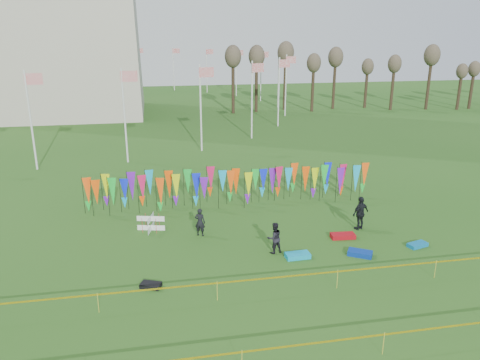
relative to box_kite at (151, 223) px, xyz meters
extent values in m
plane|color=#235016|center=(4.87, -5.69, -0.45)|extent=(160.00, 160.00, 0.00)
cylinder|color=silver|center=(18.87, 42.31, 3.55)|extent=(0.16, 0.16, 8.00)
plane|color=red|center=(19.47, 42.31, 6.85)|extent=(1.40, 0.00, 1.40)
cylinder|color=silver|center=(17.91, 49.56, 3.55)|extent=(0.16, 0.16, 8.00)
plane|color=red|center=(18.51, 49.56, 6.85)|extent=(1.40, 0.00, 1.40)
cylinder|color=silver|center=(15.12, 56.31, 3.55)|extent=(0.16, 0.16, 8.00)
plane|color=red|center=(15.72, 56.31, 6.85)|extent=(1.40, 0.00, 1.40)
cylinder|color=silver|center=(10.67, 62.11, 3.55)|extent=(0.16, 0.16, 8.00)
plane|color=red|center=(11.27, 62.11, 6.85)|extent=(1.40, 0.00, 1.40)
cylinder|color=silver|center=(4.87, 66.56, 3.55)|extent=(0.16, 0.16, 8.00)
plane|color=red|center=(5.47, 66.56, 6.85)|extent=(1.40, 0.00, 1.40)
cylinder|color=silver|center=(-1.88, 69.36, 3.55)|extent=(0.16, 0.16, 8.00)
plane|color=red|center=(-1.28, 69.36, 6.85)|extent=(1.40, 0.00, 1.40)
cylinder|color=silver|center=(-9.13, 70.31, 3.55)|extent=(0.16, 0.16, 8.00)
plane|color=red|center=(-8.53, 70.31, 6.85)|extent=(1.40, 0.00, 1.40)
cylinder|color=silver|center=(-16.38, 69.36, 3.55)|extent=(0.16, 0.16, 8.00)
plane|color=red|center=(-15.78, 69.36, 6.85)|extent=(1.40, 0.00, 1.40)
cylinder|color=silver|center=(-23.13, 66.56, 3.55)|extent=(0.16, 0.16, 8.00)
plane|color=red|center=(-22.53, 66.56, 6.85)|extent=(1.40, 0.00, 1.40)
cylinder|color=silver|center=(-9.13, 14.31, 3.55)|extent=(0.16, 0.16, 8.00)
plane|color=red|center=(-8.53, 14.31, 6.85)|extent=(1.40, 0.00, 1.40)
cylinder|color=silver|center=(-1.88, 15.26, 3.55)|extent=(0.16, 0.16, 8.00)
plane|color=red|center=(-1.28, 15.26, 6.85)|extent=(1.40, 0.00, 1.40)
cylinder|color=silver|center=(4.87, 18.06, 3.55)|extent=(0.16, 0.16, 8.00)
plane|color=red|center=(5.47, 18.06, 6.85)|extent=(1.40, 0.00, 1.40)
cylinder|color=silver|center=(10.67, 22.51, 3.55)|extent=(0.16, 0.16, 8.00)
plane|color=red|center=(11.27, 22.51, 6.85)|extent=(1.40, 0.00, 1.40)
cylinder|color=silver|center=(15.12, 28.31, 3.55)|extent=(0.16, 0.16, 8.00)
plane|color=red|center=(15.72, 28.31, 6.85)|extent=(1.40, 0.00, 1.40)
cylinder|color=silver|center=(17.91, 35.06, 3.55)|extent=(0.16, 0.16, 8.00)
plane|color=red|center=(18.51, 35.06, 6.85)|extent=(1.40, 0.00, 1.40)
cylinder|color=black|center=(-4.13, 3.29, 0.74)|extent=(0.03, 0.03, 2.37)
cone|color=#FF510E|center=(-3.85, 3.29, 1.04)|extent=(0.64, 0.64, 1.60)
cylinder|color=black|center=(-3.57, 3.29, 0.74)|extent=(0.03, 0.03, 2.37)
cone|color=#F84C07|center=(-3.29, 3.29, 1.04)|extent=(0.64, 0.64, 1.60)
cylinder|color=black|center=(-3.01, 3.29, 0.74)|extent=(0.03, 0.03, 2.37)
cone|color=#CBDB0B|center=(-2.73, 3.29, 1.04)|extent=(0.64, 0.64, 1.60)
cylinder|color=black|center=(-2.44, 3.29, 0.74)|extent=(0.03, 0.03, 2.37)
cone|color=green|center=(-2.16, 3.29, 1.04)|extent=(0.64, 0.64, 1.60)
cylinder|color=black|center=(-1.88, 3.29, 0.74)|extent=(0.03, 0.03, 2.37)
cone|color=#0E21F2|center=(-1.60, 3.29, 1.04)|extent=(0.64, 0.64, 1.60)
cylinder|color=black|center=(-1.32, 3.29, 0.74)|extent=(0.03, 0.03, 2.37)
cone|color=#6C15B8|center=(-1.04, 3.29, 1.04)|extent=(0.64, 0.64, 1.60)
cylinder|color=black|center=(-0.76, 3.29, 0.74)|extent=(0.03, 0.03, 2.37)
cone|color=#D11754|center=(-0.48, 3.29, 1.04)|extent=(0.64, 0.64, 1.60)
cylinder|color=black|center=(-0.19, 3.29, 0.74)|extent=(0.03, 0.03, 2.37)
cone|color=#0EA1D6|center=(0.09, 3.29, 1.04)|extent=(0.64, 0.64, 1.60)
cylinder|color=black|center=(0.37, 3.29, 0.74)|extent=(0.03, 0.03, 2.37)
cone|color=#FF510E|center=(0.65, 3.29, 1.04)|extent=(0.64, 0.64, 1.60)
cylinder|color=black|center=(0.93, 3.29, 0.74)|extent=(0.03, 0.03, 2.37)
cone|color=#F84C07|center=(1.21, 3.29, 1.04)|extent=(0.64, 0.64, 1.60)
cylinder|color=black|center=(1.49, 3.29, 0.74)|extent=(0.03, 0.03, 2.37)
cone|color=#CBDB0B|center=(1.77, 3.29, 1.04)|extent=(0.64, 0.64, 1.60)
cylinder|color=black|center=(2.06, 3.29, 0.74)|extent=(0.03, 0.03, 2.37)
cone|color=green|center=(2.34, 3.29, 1.04)|extent=(0.64, 0.64, 1.60)
cylinder|color=black|center=(2.62, 3.29, 0.74)|extent=(0.03, 0.03, 2.37)
cone|color=#0E21F2|center=(2.90, 3.29, 1.04)|extent=(0.64, 0.64, 1.60)
cylinder|color=black|center=(3.18, 3.29, 0.74)|extent=(0.03, 0.03, 2.37)
cone|color=#6C15B8|center=(3.46, 3.29, 1.04)|extent=(0.64, 0.64, 1.60)
cylinder|color=black|center=(3.74, 3.29, 0.74)|extent=(0.03, 0.03, 2.37)
cone|color=#D11754|center=(4.02, 3.29, 1.04)|extent=(0.64, 0.64, 1.60)
cylinder|color=black|center=(4.31, 3.29, 0.74)|extent=(0.03, 0.03, 2.37)
cone|color=#0EA1D6|center=(4.59, 3.29, 1.04)|extent=(0.64, 0.64, 1.60)
cylinder|color=black|center=(4.87, 3.29, 0.74)|extent=(0.03, 0.03, 2.37)
cone|color=#FF510E|center=(5.15, 3.29, 1.04)|extent=(0.64, 0.64, 1.60)
cylinder|color=black|center=(5.43, 3.29, 0.74)|extent=(0.03, 0.03, 2.37)
cone|color=#F84C07|center=(5.71, 3.29, 1.04)|extent=(0.64, 0.64, 1.60)
cylinder|color=black|center=(5.99, 3.29, 0.74)|extent=(0.03, 0.03, 2.37)
cone|color=#CBDB0B|center=(6.27, 3.29, 1.04)|extent=(0.64, 0.64, 1.60)
cylinder|color=black|center=(6.56, 3.29, 0.74)|extent=(0.03, 0.03, 2.37)
cone|color=green|center=(6.84, 3.29, 1.04)|extent=(0.64, 0.64, 1.60)
cylinder|color=black|center=(7.12, 3.29, 0.74)|extent=(0.03, 0.03, 2.37)
cone|color=#0E21F2|center=(7.40, 3.29, 1.04)|extent=(0.64, 0.64, 1.60)
cylinder|color=black|center=(7.68, 3.29, 0.74)|extent=(0.03, 0.03, 2.37)
cone|color=#6C15B8|center=(7.96, 3.29, 1.04)|extent=(0.64, 0.64, 1.60)
cylinder|color=black|center=(8.24, 3.29, 0.74)|extent=(0.03, 0.03, 2.37)
cone|color=#D11754|center=(8.52, 3.29, 1.04)|extent=(0.64, 0.64, 1.60)
cylinder|color=black|center=(8.81, 3.29, 0.74)|extent=(0.03, 0.03, 2.37)
cone|color=#0EA1D6|center=(9.09, 3.29, 1.04)|extent=(0.64, 0.64, 1.60)
cylinder|color=black|center=(9.37, 3.29, 0.74)|extent=(0.03, 0.03, 2.37)
cone|color=#FF510E|center=(9.65, 3.29, 1.04)|extent=(0.64, 0.64, 1.60)
cylinder|color=black|center=(9.93, 3.29, 0.74)|extent=(0.03, 0.03, 2.37)
cone|color=#F84C07|center=(10.21, 3.29, 1.04)|extent=(0.64, 0.64, 1.60)
cylinder|color=black|center=(10.49, 3.29, 0.74)|extent=(0.03, 0.03, 2.37)
cone|color=#CBDB0B|center=(10.77, 3.29, 1.04)|extent=(0.64, 0.64, 1.60)
cylinder|color=black|center=(11.06, 3.29, 0.74)|extent=(0.03, 0.03, 2.37)
cone|color=green|center=(11.34, 3.29, 1.04)|extent=(0.64, 0.64, 1.60)
cylinder|color=black|center=(11.62, 3.29, 0.74)|extent=(0.03, 0.03, 2.37)
cone|color=#0E21F2|center=(11.90, 3.29, 1.04)|extent=(0.64, 0.64, 1.60)
cylinder|color=black|center=(12.18, 3.29, 0.74)|extent=(0.03, 0.03, 2.37)
cone|color=#6C15B8|center=(12.46, 3.29, 1.04)|extent=(0.64, 0.64, 1.60)
cylinder|color=black|center=(12.74, 3.29, 0.74)|extent=(0.03, 0.03, 2.37)
cone|color=#D11754|center=(13.02, 3.29, 1.04)|extent=(0.64, 0.64, 1.60)
cylinder|color=black|center=(13.31, 3.29, 0.74)|extent=(0.03, 0.03, 2.37)
cone|color=#0EA1D6|center=(13.59, 3.29, 1.04)|extent=(0.64, 0.64, 1.60)
cylinder|color=black|center=(13.87, 3.29, 0.74)|extent=(0.03, 0.03, 2.37)
cone|color=#FF510E|center=(14.15, 3.29, 1.04)|extent=(0.64, 0.64, 1.60)
cube|color=#DAC404|center=(4.87, -7.90, 0.37)|extent=(26.00, 0.01, 0.08)
cylinder|color=gold|center=(-2.13, -7.90, 0.00)|extent=(0.02, 0.02, 0.90)
cylinder|color=gold|center=(2.87, -7.90, 0.00)|extent=(0.02, 0.02, 0.90)
cylinder|color=gold|center=(7.87, -7.90, 0.00)|extent=(0.02, 0.02, 0.90)
cylinder|color=gold|center=(12.87, -7.90, 0.00)|extent=(0.02, 0.02, 0.90)
cube|color=#DAC404|center=(4.87, -12.41, 0.37)|extent=(26.00, 0.01, 0.08)
cylinder|color=gold|center=(7.87, -12.41, 0.00)|extent=(0.02, 0.02, 0.90)
cylinder|color=#362A1B|center=(10.87, 38.31, 2.75)|extent=(0.44, 0.44, 6.40)
ellipsoid|color=#4D4233|center=(10.87, 38.31, 6.11)|extent=(1.92, 1.92, 2.56)
cylinder|color=#362A1B|center=(14.87, 38.31, 2.75)|extent=(0.44, 0.44, 6.40)
ellipsoid|color=#4D4233|center=(14.87, 38.31, 6.11)|extent=(1.92, 1.92, 2.56)
cylinder|color=#362A1B|center=(18.87, 38.31, 2.75)|extent=(0.44, 0.44, 6.40)
ellipsoid|color=#4D4233|center=(18.87, 38.31, 6.11)|extent=(1.92, 1.92, 2.56)
cylinder|color=#362A1B|center=(22.87, 38.31, 2.75)|extent=(0.44, 0.44, 6.40)
ellipsoid|color=#4D4233|center=(22.87, 38.31, 6.11)|extent=(1.92, 1.92, 2.56)
cylinder|color=#362A1B|center=(26.87, 38.31, 2.75)|extent=(0.44, 0.44, 6.40)
ellipsoid|color=#4D4233|center=(26.87, 38.31, 6.11)|extent=(1.92, 1.92, 2.56)
cylinder|color=#362A1B|center=(30.87, 38.31, 2.75)|extent=(0.44, 0.44, 6.40)
ellipsoid|color=#4D4233|center=(30.87, 38.31, 6.11)|extent=(1.92, 1.92, 2.56)
cylinder|color=#362A1B|center=(34.87, 38.31, 2.75)|extent=(0.44, 0.44, 6.40)
ellipsoid|color=#4D4233|center=(34.87, 38.31, 6.11)|extent=(1.92, 1.92, 2.56)
cylinder|color=#362A1B|center=(38.87, 38.31, 2.75)|extent=(0.44, 0.44, 6.40)
ellipsoid|color=#4D4233|center=(38.87, 38.31, 6.11)|extent=(1.92, 1.92, 2.56)
cylinder|color=#362A1B|center=(42.87, 38.31, 2.75)|extent=(0.44, 0.44, 6.40)
ellipsoid|color=#4D4233|center=(42.87, 38.31, 6.11)|extent=(1.92, 1.92, 2.56)
cylinder|color=#362A1B|center=(46.87, 38.31, 2.75)|extent=(0.44, 0.44, 6.40)
ellipsoid|color=#4D4233|center=(46.87, 38.31, 6.11)|extent=(1.92, 1.92, 2.56)
cylinder|color=red|center=(-0.39, -0.39, 0.00)|extent=(0.02, 0.02, 0.90)
cylinder|color=red|center=(0.39, -0.39, 0.00)|extent=(0.02, 0.02, 0.90)
cylinder|color=red|center=(-0.39, 0.39, 0.00)|extent=(0.02, 0.02, 0.90)
cylinder|color=red|center=(0.39, 0.39, 0.00)|extent=(0.02, 0.02, 0.90)
imported|color=black|center=(2.69, -1.19, 0.35)|extent=(0.71, 0.63, 1.60)
imported|color=black|center=(6.18, -4.01, 0.38)|extent=(0.90, 0.67, 1.65)
imported|color=black|center=(11.76, -2.02, 0.54)|extent=(1.32, 1.06, 1.98)
cube|color=#0DA2CF|center=(7.20, -4.78, -0.33)|extent=(1.25, 0.66, 0.25)
cube|color=#093098|center=(10.39, -5.14, -0.32)|extent=(1.34, 1.16, 0.25)
cube|color=#AB0B15|center=(10.36, -2.97, -0.33)|extent=(1.36, 0.70, 0.24)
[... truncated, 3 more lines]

